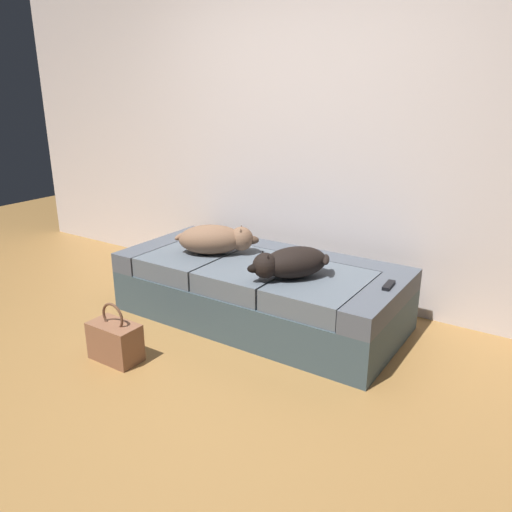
{
  "coord_description": "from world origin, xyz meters",
  "views": [
    {
      "loc": [
        1.82,
        -1.72,
        1.61
      ],
      "look_at": [
        0.0,
        1.04,
        0.49
      ],
      "focal_mm": 35.46,
      "sensor_mm": 36.0,
      "label": 1
    }
  ],
  "objects_px": {
    "handbag": "(115,341)",
    "tv_remote": "(389,285)",
    "couch": "(260,290)",
    "dog_dark": "(290,263)",
    "dog_tan": "(216,239)"
  },
  "relations": [
    {
      "from": "dog_dark",
      "to": "handbag",
      "type": "height_order",
      "value": "dog_dark"
    },
    {
      "from": "dog_tan",
      "to": "tv_remote",
      "type": "xyz_separation_m",
      "value": [
        1.28,
        0.06,
        -0.1
      ]
    },
    {
      "from": "dog_dark",
      "to": "handbag",
      "type": "relative_size",
      "value": 1.4
    },
    {
      "from": "dog_tan",
      "to": "tv_remote",
      "type": "distance_m",
      "value": 1.29
    },
    {
      "from": "tv_remote",
      "to": "dog_dark",
      "type": "bearing_deg",
      "value": -165.66
    },
    {
      "from": "handbag",
      "to": "tv_remote",
      "type": "bearing_deg",
      "value": 36.78
    },
    {
      "from": "couch",
      "to": "tv_remote",
      "type": "xyz_separation_m",
      "value": [
        0.92,
        0.02,
        0.23
      ]
    },
    {
      "from": "handbag",
      "to": "dog_dark",
      "type": "bearing_deg",
      "value": 46.94
    },
    {
      "from": "dog_dark",
      "to": "handbag",
      "type": "distance_m",
      "value": 1.19
    },
    {
      "from": "dog_tan",
      "to": "dog_dark",
      "type": "relative_size",
      "value": 1.09
    },
    {
      "from": "dog_tan",
      "to": "handbag",
      "type": "relative_size",
      "value": 1.53
    },
    {
      "from": "tv_remote",
      "to": "handbag",
      "type": "relative_size",
      "value": 0.4
    },
    {
      "from": "couch",
      "to": "dog_tan",
      "type": "xyz_separation_m",
      "value": [
        -0.36,
        -0.03,
        0.33
      ]
    },
    {
      "from": "dog_dark",
      "to": "dog_tan",
      "type": "bearing_deg",
      "value": 169.17
    },
    {
      "from": "dog_dark",
      "to": "tv_remote",
      "type": "relative_size",
      "value": 3.54
    }
  ]
}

